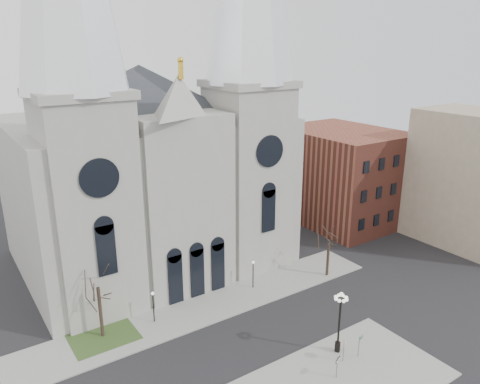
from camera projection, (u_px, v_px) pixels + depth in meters
ground at (274, 363)px, 40.38m from camera, size 160.00×160.00×0.00m
sidewalk_near at (341, 382)px, 38.02m from camera, size 18.00×10.00×0.14m
sidewalk_far at (209, 306)px, 49.03m from camera, size 40.00×6.00×0.14m
grass_patch at (103, 336)px, 43.93m from camera, size 6.00×5.00×0.18m
cathedral at (153, 116)px, 52.75m from camera, size 33.00×26.66×54.00m
bg_building_brick at (341, 175)px, 71.61m from camera, size 14.00×18.00×14.00m
bg_building_tan at (471, 179)px, 62.66m from camera, size 10.00×14.00×18.00m
tree_left at (98, 284)px, 42.25m from camera, size 3.20×3.20×7.50m
tree_right at (329, 241)px, 54.12m from camera, size 3.20×3.20×6.00m
ped_lamp_left at (153, 302)px, 45.52m from camera, size 0.32×0.32×3.26m
ped_lamp_right at (253, 270)px, 51.93m from camera, size 0.32×0.32×3.26m
stop_sign at (344, 346)px, 39.95m from camera, size 0.76×0.24×2.16m
globe_lamp at (340, 315)px, 40.61m from camera, size 1.63×1.63×5.92m
one_way_sign at (337, 364)px, 38.07m from camera, size 0.80×0.37×1.95m
street_name_sign at (359, 344)px, 40.72m from camera, size 0.62×0.22×2.00m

